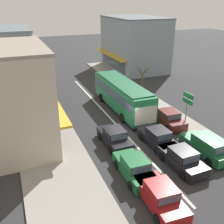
{
  "coord_description": "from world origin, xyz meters",
  "views": [
    {
      "loc": [
        -9.05,
        -19.23,
        11.49
      ],
      "look_at": [
        -0.26,
        2.62,
        1.2
      ],
      "focal_mm": 42.0,
      "sensor_mm": 36.0,
      "label": 1
    }
  ],
  "objects_px": {
    "city_bus": "(122,94)",
    "pedestrian_browsing_midblock": "(61,110)",
    "sedan_queue_far_back": "(182,159)",
    "directional_road_sign": "(188,102)",
    "sedan_queue_gap_filler": "(114,137)",
    "parked_wagon_kerb_front": "(207,146)",
    "sedan_adjacent_lane_lead": "(160,196)",
    "parked_sedan_kerb_second": "(168,118)",
    "sedan_behind_bus_near": "(158,138)",
    "sedan_adjacent_lane_trail": "(135,168)",
    "street_tree_right": "(142,83)",
    "traffic_light_downstreet": "(46,65)",
    "pedestrian_with_handbag_near": "(62,118)"
  },
  "relations": [
    {
      "from": "city_bus",
      "to": "pedestrian_browsing_midblock",
      "type": "height_order",
      "value": "city_bus"
    },
    {
      "from": "sedan_queue_far_back",
      "to": "directional_road_sign",
      "type": "relative_size",
      "value": 1.18
    },
    {
      "from": "sedan_queue_gap_filler",
      "to": "directional_road_sign",
      "type": "bearing_deg",
      "value": 2.47
    },
    {
      "from": "city_bus",
      "to": "parked_wagon_kerb_front",
      "type": "height_order",
      "value": "city_bus"
    },
    {
      "from": "directional_road_sign",
      "to": "sedan_adjacent_lane_lead",
      "type": "bearing_deg",
      "value": -133.83
    },
    {
      "from": "sedan_adjacent_lane_lead",
      "to": "parked_sedan_kerb_second",
      "type": "distance_m",
      "value": 11.29
    },
    {
      "from": "sedan_behind_bus_near",
      "to": "parked_wagon_kerb_front",
      "type": "distance_m",
      "value": 3.94
    },
    {
      "from": "sedan_adjacent_lane_trail",
      "to": "street_tree_right",
      "type": "bearing_deg",
      "value": 60.43
    },
    {
      "from": "city_bus",
      "to": "pedestrian_browsing_midblock",
      "type": "distance_m",
      "value": 6.84
    },
    {
      "from": "sedan_queue_gap_filler",
      "to": "traffic_light_downstreet",
      "type": "xyz_separation_m",
      "value": [
        -2.55,
        18.96,
        2.19
      ]
    },
    {
      "from": "sedan_adjacent_lane_lead",
      "to": "parked_wagon_kerb_front",
      "type": "height_order",
      "value": "parked_wagon_kerb_front"
    },
    {
      "from": "traffic_light_downstreet",
      "to": "pedestrian_browsing_midblock",
      "type": "bearing_deg",
      "value": -92.82
    },
    {
      "from": "parked_sedan_kerb_second",
      "to": "pedestrian_browsing_midblock",
      "type": "height_order",
      "value": "pedestrian_browsing_midblock"
    },
    {
      "from": "parked_sedan_kerb_second",
      "to": "sedan_adjacent_lane_lead",
      "type": "bearing_deg",
      "value": -125.54
    },
    {
      "from": "city_bus",
      "to": "traffic_light_downstreet",
      "type": "xyz_separation_m",
      "value": [
        -6.19,
        12.32,
        0.97
      ]
    },
    {
      "from": "city_bus",
      "to": "sedan_behind_bus_near",
      "type": "height_order",
      "value": "city_bus"
    },
    {
      "from": "directional_road_sign",
      "to": "street_tree_right",
      "type": "xyz_separation_m",
      "value": [
        0.03,
        8.91,
        -0.82
      ]
    },
    {
      "from": "sedan_queue_far_back",
      "to": "parked_sedan_kerb_second",
      "type": "bearing_deg",
      "value": 64.72
    },
    {
      "from": "street_tree_right",
      "to": "sedan_behind_bus_near",
      "type": "bearing_deg",
      "value": -111.04
    },
    {
      "from": "parked_wagon_kerb_front",
      "to": "city_bus",
      "type": "bearing_deg",
      "value": 103.38
    },
    {
      "from": "pedestrian_browsing_midblock",
      "to": "parked_wagon_kerb_front",
      "type": "bearing_deg",
      "value": -49.22
    },
    {
      "from": "parked_wagon_kerb_front",
      "to": "street_tree_right",
      "type": "bearing_deg",
      "value": 84.64
    },
    {
      "from": "sedan_adjacent_lane_trail",
      "to": "sedan_queue_far_back",
      "type": "relative_size",
      "value": 1.0
    },
    {
      "from": "parked_sedan_kerb_second",
      "to": "directional_road_sign",
      "type": "xyz_separation_m",
      "value": [
        1.04,
        -1.26,
        2.04
      ]
    },
    {
      "from": "pedestrian_browsing_midblock",
      "to": "sedan_behind_bus_near",
      "type": "bearing_deg",
      "value": -51.27
    },
    {
      "from": "sedan_queue_gap_filler",
      "to": "street_tree_right",
      "type": "relative_size",
      "value": 1.04
    },
    {
      "from": "sedan_queue_gap_filler",
      "to": "sedan_adjacent_lane_lead",
      "type": "height_order",
      "value": "same"
    },
    {
      "from": "sedan_adjacent_lane_lead",
      "to": "pedestrian_with_handbag_near",
      "type": "height_order",
      "value": "pedestrian_with_handbag_near"
    },
    {
      "from": "sedan_queue_far_back",
      "to": "sedan_queue_gap_filler",
      "type": "height_order",
      "value": "same"
    },
    {
      "from": "sedan_adjacent_lane_trail",
      "to": "pedestrian_with_handbag_near",
      "type": "distance_m",
      "value": 9.62
    },
    {
      "from": "pedestrian_browsing_midblock",
      "to": "parked_sedan_kerb_second",
      "type": "bearing_deg",
      "value": -28.14
    },
    {
      "from": "sedan_adjacent_lane_trail",
      "to": "pedestrian_browsing_midblock",
      "type": "bearing_deg",
      "value": 104.12
    },
    {
      "from": "traffic_light_downstreet",
      "to": "parked_wagon_kerb_front",
      "type": "bearing_deg",
      "value": -69.25
    },
    {
      "from": "parked_sedan_kerb_second",
      "to": "sedan_queue_gap_filler",
      "type": "bearing_deg",
      "value": -166.09
    },
    {
      "from": "sedan_behind_bus_near",
      "to": "pedestrian_with_handbag_near",
      "type": "distance_m",
      "value": 9.1
    },
    {
      "from": "sedan_adjacent_lane_trail",
      "to": "sedan_adjacent_lane_lead",
      "type": "distance_m",
      "value": 3.09
    },
    {
      "from": "pedestrian_browsing_midblock",
      "to": "sedan_adjacent_lane_trail",
      "type": "bearing_deg",
      "value": -75.88
    },
    {
      "from": "city_bus",
      "to": "parked_wagon_kerb_front",
      "type": "relative_size",
      "value": 2.38
    },
    {
      "from": "directional_road_sign",
      "to": "pedestrian_browsing_midblock",
      "type": "height_order",
      "value": "directional_road_sign"
    },
    {
      "from": "sedan_adjacent_lane_trail",
      "to": "traffic_light_downstreet",
      "type": "xyz_separation_m",
      "value": [
        -2.22,
        23.48,
        2.19
      ]
    },
    {
      "from": "traffic_light_downstreet",
      "to": "pedestrian_with_handbag_near",
      "type": "relative_size",
      "value": 2.58
    },
    {
      "from": "city_bus",
      "to": "pedestrian_with_handbag_near",
      "type": "xyz_separation_m",
      "value": [
        -7.11,
        -2.08,
        -0.81
      ]
    },
    {
      "from": "parked_sedan_kerb_second",
      "to": "directional_road_sign",
      "type": "distance_m",
      "value": 2.62
    },
    {
      "from": "sedan_adjacent_lane_lead",
      "to": "pedestrian_with_handbag_near",
      "type": "relative_size",
      "value": 2.62
    },
    {
      "from": "sedan_queue_gap_filler",
      "to": "street_tree_right",
      "type": "height_order",
      "value": "street_tree_right"
    },
    {
      "from": "city_bus",
      "to": "traffic_light_downstreet",
      "type": "bearing_deg",
      "value": 116.68
    },
    {
      "from": "parked_wagon_kerb_front",
      "to": "traffic_light_downstreet",
      "type": "distance_m",
      "value": 24.82
    },
    {
      "from": "sedan_queue_far_back",
      "to": "traffic_light_downstreet",
      "type": "relative_size",
      "value": 1.01
    },
    {
      "from": "pedestrian_browsing_midblock",
      "to": "traffic_light_downstreet",
      "type": "bearing_deg",
      "value": 87.18
    },
    {
      "from": "sedan_behind_bus_near",
      "to": "pedestrian_with_handbag_near",
      "type": "bearing_deg",
      "value": 138.73
    }
  ]
}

